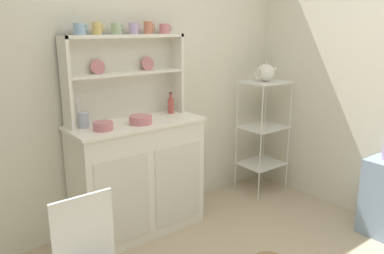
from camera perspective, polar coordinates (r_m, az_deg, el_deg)
name	(u,v)px	position (r m, az deg, el deg)	size (l,w,h in m)	color
wall_back	(127,74)	(3.16, -9.64, 7.78)	(3.84, 0.05, 2.50)	silver
hutch_cabinet	(138,176)	(3.10, -8.02, -7.25)	(1.04, 0.45, 0.92)	white
hutch_shelf_unit	(124,70)	(3.03, -10.12, 8.35)	(0.97, 0.18, 0.65)	silver
bakers_rack	(263,124)	(3.81, 10.52, 0.42)	(0.42, 0.34, 1.11)	silver
cup_sky_0	(80,29)	(2.84, -16.37, 13.80)	(0.10, 0.08, 0.08)	#8EB2D1
cup_gold_1	(97,28)	(2.89, -13.93, 14.03)	(0.08, 0.07, 0.09)	#DBB760
cup_sage_2	(117,29)	(2.95, -11.13, 14.14)	(0.09, 0.08, 0.08)	#9EB78E
cup_lilac_3	(133,28)	(3.02, -8.69, 14.28)	(0.09, 0.07, 0.08)	#B79ECC
cup_terracotta_4	(149,28)	(3.08, -6.47, 14.45)	(0.08, 0.07, 0.09)	#C67556
cup_rose_5	(165,29)	(3.16, -4.07, 14.36)	(0.10, 0.08, 0.08)	#D17A84
bowl_mixing_large	(103,126)	(2.76, -13.07, 0.15)	(0.14, 0.14, 0.06)	#D17A84
bowl_floral_medium	(141,120)	(2.89, -7.64, 1.08)	(0.17, 0.17, 0.06)	#D17A84
jam_bottle	(171,105)	(3.21, -3.17, 3.29)	(0.05, 0.05, 0.18)	#B74C47
utensil_jar	(83,120)	(2.86, -15.86, 1.06)	(0.08, 0.08, 0.24)	#B2B7C6
porcelain_teapot	(266,73)	(3.72, 10.87, 7.93)	(0.25, 0.16, 0.19)	white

